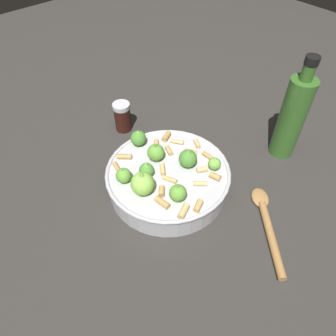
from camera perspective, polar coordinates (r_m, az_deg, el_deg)
name	(u,v)px	position (r m, az deg, el deg)	size (l,w,h in m)	color
ground_plane	(168,187)	(0.71, 0.00, -3.41)	(2.40, 2.40, 0.00)	#2D2B28
cooking_pan	(167,177)	(0.68, -0.15, -1.63)	(0.27, 0.27, 0.11)	#B7B7BC
pepper_shaker	(122,117)	(0.83, -8.16, 9.10)	(0.04, 0.04, 0.08)	#33140F
olive_oil_bottle	(292,117)	(0.77, 21.38, 8.57)	(0.06, 0.06, 0.25)	#336023
wooden_spoon	(267,223)	(0.67, 17.35, -9.38)	(0.17, 0.16, 0.02)	#9E703D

